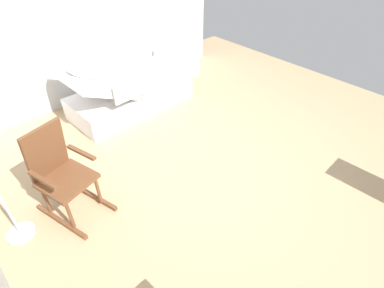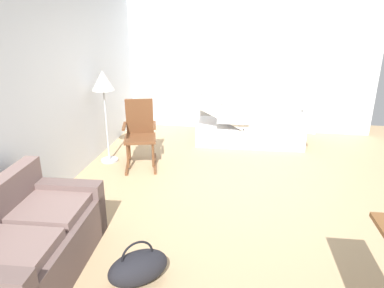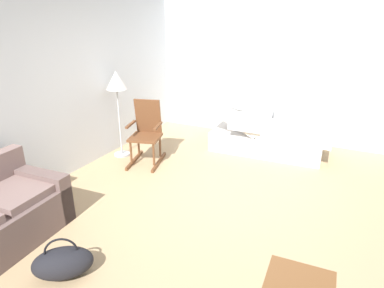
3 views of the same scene
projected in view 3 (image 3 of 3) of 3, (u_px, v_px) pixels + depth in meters
name	position (u px, v px, depth m)	size (l,w,h in m)	color
ground_plane	(215.00, 203.00, 4.40)	(7.19, 7.19, 0.00)	tan
back_wall	(65.00, 86.00, 4.92)	(5.95, 0.10, 2.70)	silver
side_wall	(275.00, 70.00, 6.36)	(0.10, 4.97, 2.70)	silver
hospital_bed	(267.00, 135.00, 6.00)	(1.07, 2.12, 1.01)	silver
rocking_chair	(147.00, 133.00, 5.51)	(0.86, 0.66, 1.05)	brown
floor_lamp	(117.00, 86.00, 5.49)	(0.34, 0.34, 1.48)	#B2B5BA
duffel_bag	(63.00, 263.00, 3.12)	(0.60, 0.64, 0.43)	black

